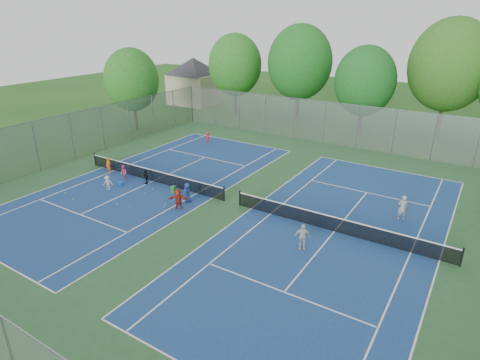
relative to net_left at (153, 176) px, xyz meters
name	(u,v)px	position (x,y,z in m)	size (l,w,h in m)	color
ground	(232,203)	(7.00, 0.00, -0.46)	(120.00, 120.00, 0.00)	#24571B
court_pad	(232,203)	(7.00, 0.00, -0.45)	(32.00, 32.00, 0.01)	#2A592F
court_left	(153,181)	(0.00, 0.00, -0.44)	(10.97, 23.77, 0.01)	navy
court_right	(334,231)	(14.00, 0.00, -0.44)	(10.97, 23.77, 0.01)	navy
net_left	(153,176)	(0.00, 0.00, 0.00)	(12.87, 0.10, 0.91)	black
net_right	(335,225)	(14.00, 0.00, 0.00)	(12.87, 0.10, 0.91)	black
fence_north	(324,122)	(7.00, 16.00, 1.54)	(32.00, 0.10, 4.00)	gray
fence_west	(72,137)	(-9.00, 0.00, 1.54)	(32.00, 0.10, 4.00)	gray
house	(194,73)	(-15.00, 24.00, 3.76)	(11.03, 11.03, 7.30)	#B7A88C
tree_nw	(235,65)	(-7.00, 22.00, 5.44)	(6.40, 6.40, 9.58)	#443326
tree_nl	(300,63)	(1.00, 23.00, 6.09)	(7.20, 7.20, 10.69)	#443326
tree_nc	(365,81)	(9.00, 21.00, 4.94)	(6.00, 6.00, 8.85)	#443326
tree_nr	(450,65)	(16.00, 24.00, 6.59)	(7.60, 7.60, 11.42)	#443326
tree_side_w	(132,80)	(-12.00, 10.00, 4.79)	(5.60, 5.60, 8.47)	#443326
ball_crate	(121,184)	(-1.40, -1.82, -0.31)	(0.33, 0.33, 0.28)	blue
ball_hopper	(173,190)	(2.73, -0.84, -0.19)	(0.27, 0.27, 0.53)	green
student_a	(108,166)	(-4.05, -0.60, 0.19)	(0.47, 0.31, 1.29)	orange
student_b	(124,173)	(-2.04, -0.90, 0.11)	(0.55, 0.43, 1.12)	#E0578C
student_c	(108,183)	(-1.57, -2.82, 0.07)	(0.68, 0.39, 1.06)	beige
student_d	(146,177)	(-0.08, -0.60, 0.09)	(0.64, 0.27, 1.09)	black
student_e	(187,193)	(4.41, -1.36, 0.20)	(0.64, 0.42, 1.32)	navy
student_f	(178,199)	(4.60, -2.49, 0.23)	(1.27, 0.40, 1.37)	#AE2918
child_far_baseline	(208,138)	(-2.29, 9.93, 0.07)	(0.67, 0.39, 1.04)	red
instructor	(402,208)	(16.85, 3.56, 0.34)	(0.58, 0.38, 1.58)	#9B9B9E
teen_court_b	(302,236)	(13.15, -2.63, 0.27)	(0.85, 0.35, 1.45)	silver
tennis_ball_0	(66,193)	(-3.52, -4.89, -0.42)	(0.07, 0.07, 0.07)	yellow
tennis_ball_1	(98,179)	(-3.86, -1.89, -0.42)	(0.07, 0.07, 0.07)	#D6F238
tennis_ball_2	(164,207)	(3.68, -2.86, -0.42)	(0.07, 0.07, 0.07)	gold
tennis_ball_3	(166,205)	(3.52, -2.53, -0.42)	(0.07, 0.07, 0.07)	#E3EF37
tennis_ball_4	(106,187)	(-2.02, -2.64, -0.42)	(0.07, 0.07, 0.07)	#C3D230
tennis_ball_5	(73,199)	(-2.27, -5.21, -0.42)	(0.07, 0.07, 0.07)	yellow
tennis_ball_6	(107,190)	(-1.62, -2.96, -0.42)	(0.07, 0.07, 0.07)	#CBDC33
tennis_ball_7	(145,193)	(1.14, -1.94, -0.42)	(0.07, 0.07, 0.07)	#BBDC33
tennis_ball_8	(153,189)	(1.05, -1.15, -0.42)	(0.07, 0.07, 0.07)	#BCCF30
tennis_ball_9	(117,204)	(0.79, -4.16, -0.42)	(0.07, 0.07, 0.07)	#C8EA36
tennis_ball_10	(130,207)	(1.78, -4.01, -0.42)	(0.07, 0.07, 0.07)	#B7CD2F
tennis_ball_11	(132,228)	(4.04, -5.92, -0.42)	(0.07, 0.07, 0.07)	#D8EF37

